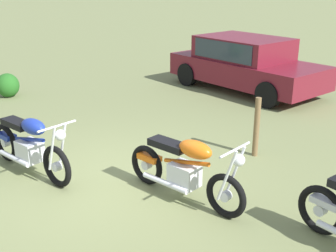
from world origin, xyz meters
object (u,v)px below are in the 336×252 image
at_px(motorcycle_orange, 185,169).
at_px(car_burgundy, 245,61).
at_px(motorcycle_blue, 29,145).
at_px(shrub_low, 8,85).
at_px(fence_post_wooden, 257,127).

relative_size(motorcycle_orange, car_burgundy, 0.43).
xyz_separation_m(motorcycle_blue, car_burgundy, (1.41, 6.61, 0.32)).
bearing_deg(car_burgundy, shrub_low, -123.17).
height_order(car_burgundy, fence_post_wooden, car_burgundy).
distance_m(motorcycle_orange, car_burgundy, 6.38).
bearing_deg(car_burgundy, motorcycle_orange, -56.86).
bearing_deg(fence_post_wooden, shrub_low, 173.21).
height_order(motorcycle_orange, fence_post_wooden, fence_post_wooden).
distance_m(shrub_low, fence_post_wooden, 6.83).
bearing_deg(fence_post_wooden, car_burgundy, 110.03).
distance_m(motorcycle_orange, fence_post_wooden, 2.03).
distance_m(motorcycle_blue, motorcycle_orange, 2.56).
xyz_separation_m(motorcycle_orange, fence_post_wooden, (0.44, 1.98, 0.05)).
height_order(motorcycle_blue, car_burgundy, car_burgundy).
xyz_separation_m(motorcycle_orange, car_burgundy, (-1.13, 6.28, 0.32)).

